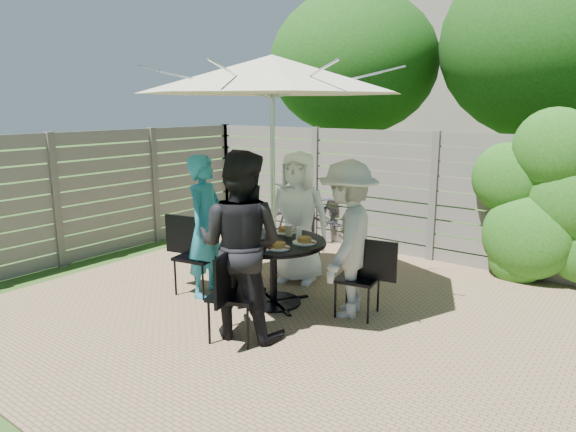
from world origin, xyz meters
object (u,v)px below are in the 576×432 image
Objects in this scene: plate_back at (285,230)px; chair_right at (358,293)px; glass_left at (248,234)px; coffee_cup at (289,231)px; chair_back at (301,259)px; plate_right at (304,241)px; chair_left at (198,271)px; person_back at (298,218)px; chair_front at (236,313)px; plate_left at (243,235)px; plate_extra at (279,246)px; patio_table at (273,260)px; person_front at (240,246)px; glass_front at (273,240)px; glass_right at (299,234)px; bicycle at (315,215)px; umbrella at (272,75)px; syrup_jug at (270,231)px; person_right at (347,240)px; glass_back at (273,228)px; person_left at (206,227)px; plate_front at (260,246)px.

chair_right is at bearing -3.75° from plate_back.
glass_left is 0.48m from coffee_cup.
plate_right is at bearing 26.16° from chair_back.
person_back is at bearing 46.16° from chair_left.
plate_left is at bearing 17.45° from chair_front.
plate_extra is at bearing -9.21° from chair_left.
person_front is at bearing -73.20° from patio_table.
coffee_cup is (-0.25, 1.16, 0.53)m from chair_front.
person_back is at bearing 112.30° from glass_front.
chair_front is at bearing 50.81° from chair_right.
glass_right is (0.32, -0.17, 0.05)m from plate_back.
glass_left is at bearing -54.48° from bicycle.
syrup_jug is (-0.07, 0.03, -1.67)m from umbrella.
chair_right is at bearing 89.38° from person_right.
glass_right is at bearing -2.79° from chair_right.
glass_back is (0.17, 0.32, 0.05)m from plate_left.
glass_back is 1.00× the size of glass_left.
syrup_jug reaches higher than glass_left.
chair_front is 0.85m from plate_extra.
plate_left is 0.15m from glass_left.
bicycle is at bearing 111.20° from glass_back.
person_left is (-0.55, -1.03, 0.00)m from person_back.
person_front reaches higher than chair_back.
glass_front is at bearing -100.42° from person_front.
person_right is at bearing 22.30° from glass_left.
plate_extra is at bearing -65.22° from person_right.
coffee_cup is (-0.21, 1.03, -0.09)m from person_front.
umbrella is 2.09× the size of person_back.
glass_back is at bearing -100.42° from person_back.
glass_left is 0.56m from glass_right.
glass_front is at bearing 10.59° from chair_back.
plate_extra is at bearing -80.95° from person_back.
person_left reaches higher than syrup_jug.
chair_front is 1.30m from coffee_cup.
chair_back is 0.51× the size of person_right.
glass_right reaches higher than plate_right.
patio_table is 10.16× the size of glass_left.
syrup_jug is (-0.25, 0.25, 0.01)m from glass_front.
glass_right is (0.50, -0.75, 0.56)m from chair_back.
plate_right is 0.35m from plate_extra.
glass_right is at bearing 26.55° from syrup_jug.
person_back is 11.83× the size of glass_front.
plate_front is 0.53m from glass_right.
person_back reaches higher than chair_back.
person_back is at bearing -90.00° from person_front.
syrup_jug is (0.27, 0.13, 0.06)m from plate_left.
plate_back is 1.00× the size of plate_left.
bicycle reaches higher than glass_left.
glass_right is 2.41m from bicycle.
umbrella is 3.15m from bicycle.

